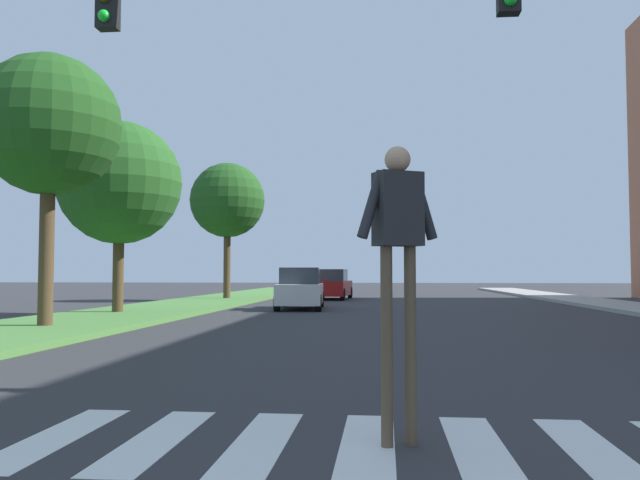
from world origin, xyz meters
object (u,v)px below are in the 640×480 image
Objects in this scene: tree_mid at (49,126)px; sedan_distant at (332,285)px; tree_distant at (227,201)px; traffic_light_gantry at (108,52)px; tree_far at (120,183)px; sedan_midblock at (300,290)px; pedestrian_performer at (398,245)px.

sedan_distant is at bearing 75.24° from tree_mid.
sedan_distant is at bearing 26.78° from tree_distant.
traffic_light_gantry is 2.10× the size of sedan_distant.
traffic_light_gantry is at bearing -79.83° from tree_distant.
traffic_light_gantry is at bearing -67.86° from tree_far.
tree_mid is 12.38m from sedan_midblock.
tree_distant reaches higher than tree_far.
tree_far is at bearing -111.79° from sedan_distant.
sedan_midblock is at bearing 41.30° from tree_far.
tree_distant is 7.37m from sedan_distant.
tree_mid reaches higher than pedestrian_performer.
pedestrian_performer reaches higher than sedan_midblock.
traffic_light_gantry is 5.44m from pedestrian_performer.
sedan_distant reaches higher than sedan_midblock.
tree_distant reaches higher than sedan_midblock.
traffic_light_gantry is 2.25× the size of sedan_midblock.
tree_far is at bearing -93.26° from tree_distant.
tree_distant is 2.82× the size of pedestrian_performer.
traffic_light_gantry is (4.63, -7.06, -0.70)m from tree_mid.
pedestrian_performer is (3.79, -2.79, -2.73)m from traffic_light_gantry.
tree_far reaches higher than traffic_light_gantry.
sedan_midblock is at bearing 88.91° from traffic_light_gantry.
tree_distant reaches higher than traffic_light_gantry.
tree_far is at bearing -138.70° from sedan_midblock.
pedestrian_performer is 20.65m from sedan_midblock.
tree_distant is 29.16m from pedestrian_performer.
tree_far is at bearing 120.03° from pedestrian_performer.
tree_far is 0.91× the size of tree_distant.
pedestrian_performer is 0.54× the size of sedan_distant.
tree_mid reaches higher than traffic_light_gantry.
tree_distant is at bearing 106.59° from pedestrian_performer.
pedestrian_performer is (8.27, -27.73, -3.55)m from tree_distant.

